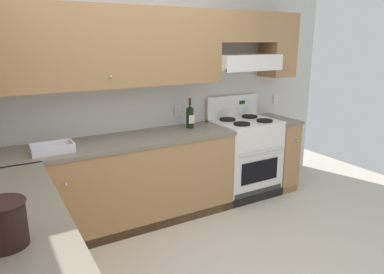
% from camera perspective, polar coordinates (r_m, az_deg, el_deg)
% --- Properties ---
extents(wall_back, '(4.68, 0.57, 2.55)m').
position_cam_1_polar(wall_back, '(3.95, -5.54, 9.55)').
color(wall_back, silver).
rests_on(wall_back, ground_plane).
extents(counter_back_run, '(3.60, 0.65, 0.91)m').
position_cam_1_polar(counter_back_run, '(3.77, -9.43, -6.99)').
color(counter_back_run, '#A87A4C').
rests_on(counter_back_run, ground_plane).
extents(stove, '(0.76, 0.62, 1.20)m').
position_cam_1_polar(stove, '(4.46, 8.34, -3.08)').
color(stove, white).
rests_on(stove, ground_plane).
extents(wine_bottle, '(0.08, 0.09, 0.34)m').
position_cam_1_polar(wine_bottle, '(4.00, -0.34, 3.35)').
color(wine_bottle, black).
rests_on(wine_bottle, counter_back_run).
extents(bowl, '(0.36, 0.21, 0.08)m').
position_cam_1_polar(bowl, '(3.36, -21.38, -1.84)').
color(bowl, silver).
rests_on(bowl, counter_back_run).
extents(bucket, '(0.22, 0.22, 0.23)m').
position_cam_1_polar(bucket, '(1.94, -27.83, -12.03)').
color(bucket, black).
rests_on(bucket, counter_left_run).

